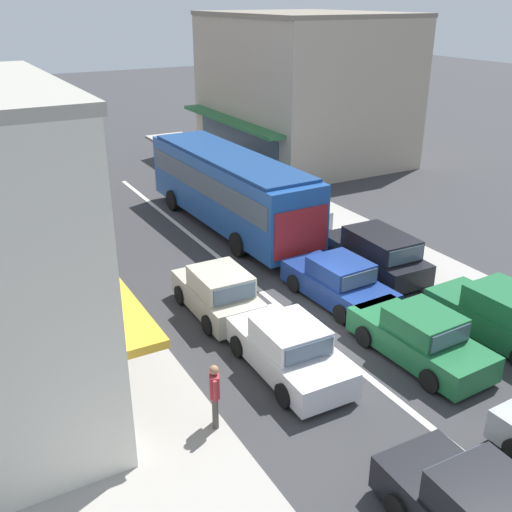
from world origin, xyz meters
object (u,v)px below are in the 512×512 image
Objects in this scene: sedan_behind_bus_mid at (288,350)px; hatchback_adjacent_lane_trail at (218,293)px; parked_wagon_kerb_front at (506,318)px; city_bus at (229,186)px; parked_wagon_kerb_second at (376,253)px; pedestrian_browsing_midblock at (77,243)px; pedestrian_with_handbag_near at (41,201)px; sedan_queue_far_back at (420,338)px; sedan_behind_bus_near at (338,282)px; pedestrian_far_walker at (215,392)px; parked_sedan_kerb_third at (290,207)px; parked_sedan_kerb_rear at (231,176)px; traffic_light_downstreet at (36,136)px.

hatchback_adjacent_lane_trail is at bearing 93.36° from sedan_behind_bus_mid.
city_bus is at bearing 102.61° from parked_wagon_kerb_front.
pedestrian_browsing_midblock is at bearing 149.98° from parked_wagon_kerb_second.
pedestrian_with_handbag_near is at bearing 105.89° from hatchback_adjacent_lane_trail.
city_bus is 2.39× the size of parked_wagon_kerb_front.
city_bus is 11.87m from sedan_queue_far_back.
parked_wagon_kerb_second is at bearing 24.75° from sedan_behind_bus_near.
pedestrian_far_walker is at bearing -87.13° from pedestrian_browsing_midblock.
sedan_queue_far_back is 5.72m from parked_wagon_kerb_second.
city_bus reaches higher than parked_sedan_kerb_third.
parked_wagon_kerb_front is 1.00× the size of parked_wagon_kerb_second.
sedan_behind_bus_near is 3.91m from sedan_queue_far_back.
parked_sedan_kerb_rear is at bearing 89.16° from parked_wagon_kerb_second.
city_bus reaches higher than parked_wagon_kerb_front.
pedestrian_browsing_midblock is at bearing 122.76° from sedan_queue_far_back.
city_bus reaches higher than sedan_queue_far_back.
pedestrian_far_walker is (-9.10, 0.52, 0.32)m from parked_wagon_kerb_front.
traffic_light_downstreet is at bearing 85.68° from pedestrian_browsing_midblock.
pedestrian_far_walker is at bearing 179.64° from sedan_queue_far_back.
sedan_queue_far_back is 11.52m from parked_sedan_kerb_third.
city_bus is at bearing 71.09° from sedan_behind_bus_mid.
traffic_light_downstreet is at bearing 105.71° from sedan_queue_far_back.
parked_wagon_kerb_front is at bearing -40.04° from hatchback_adjacent_lane_trail.
parked_wagon_kerb_front and parked_wagon_kerb_second have the same top height.
city_bus is at bearing 110.50° from parked_wagon_kerb_second.
sedan_behind_bus_mid is at bearing -86.64° from hatchback_adjacent_lane_trail.
pedestrian_far_walker reaches higher than sedan_behind_bus_mid.
parked_sedan_kerb_third is at bearing 90.31° from parked_wagon_kerb_front.
city_bus reaches higher than sedan_behind_bus_near.
sedan_behind_bus_mid and sedan_queue_far_back have the same top height.
pedestrian_browsing_midblock is (-3.03, 5.44, 0.36)m from hatchback_adjacent_lane_trail.
pedestrian_browsing_midblock is (-6.86, 6.59, 0.40)m from sedan_behind_bus_near.
sedan_behind_bus_near and parked_sedan_kerb_third have the same top height.
sedan_behind_bus_mid is 11.75m from parked_sedan_kerb_third.
sedan_queue_far_back is 2.61× the size of pedestrian_far_walker.
parked_wagon_kerb_second is 1.08× the size of parked_sedan_kerb_rear.
city_bus is 2.58× the size of sedan_behind_bus_mid.
pedestrian_with_handbag_near is at bearing 91.42° from pedestrian_browsing_midblock.
sedan_behind_bus_near and sedan_queue_far_back have the same top height.
sedan_behind_bus_mid is 20.17m from traffic_light_downstreet.
sedan_behind_bus_near is 0.94× the size of parked_wagon_kerb_front.
hatchback_adjacent_lane_trail is 0.88× the size of parked_sedan_kerb_rear.
sedan_behind_bus_near is 1.02× the size of traffic_light_downstreet.
parked_wagon_kerb_front is 2.80× the size of pedestrian_with_handbag_near.
pedestrian_with_handbag_near is 1.00× the size of pedestrian_browsing_midblock.
sedan_queue_far_back is 17.17m from parked_sedan_kerb_rear.
sedan_behind_bus_mid is 3.02m from pedestrian_far_walker.
traffic_light_downstreet reaches higher than sedan_behind_bus_near.
parked_wagon_kerb_front is (6.59, -5.54, 0.04)m from hatchback_adjacent_lane_trail.
pedestrian_with_handbag_near is (-9.70, 5.03, 0.40)m from parked_sedan_kerb_third.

